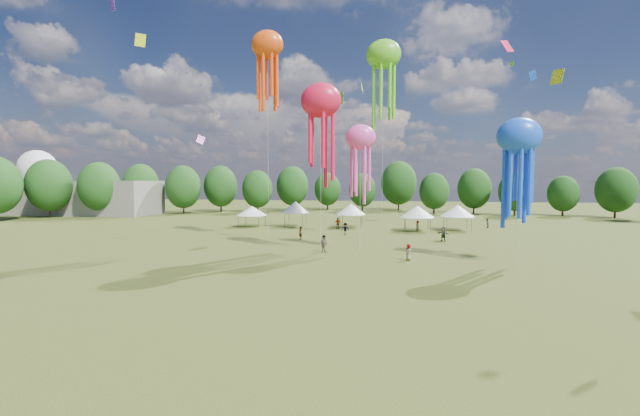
# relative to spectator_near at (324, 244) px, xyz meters

# --- Properties ---
(spectator_near) EXTENTS (1.16, 1.07, 1.91)m
(spectator_near) POSITION_rel_spectator_near_xyz_m (0.00, 0.00, 0.00)
(spectator_near) COLOR gray
(spectator_near) RESTS_ON ground
(spectators_far) EXTENTS (28.71, 31.79, 1.91)m
(spectators_far) POSITION_rel_spectator_near_xyz_m (8.01, 14.28, -0.07)
(spectators_far) COLOR gray
(spectators_far) RESTS_ON ground
(festival_tents) EXTENTS (39.64, 8.06, 4.40)m
(festival_tents) POSITION_rel_spectator_near_xyz_m (1.91, 23.15, 2.13)
(festival_tents) COLOR #47474C
(festival_tents) RESTS_ON ground
(show_kites) EXTENTS (31.47, 18.23, 26.96)m
(show_kites) POSITION_rel_spectator_near_xyz_m (3.72, 4.27, 16.26)
(show_kites) COLOR #F2153C
(show_kites) RESTS_ON ground
(small_kites) EXTENTS (72.30, 56.76, 45.76)m
(small_kites) POSITION_rel_spectator_near_xyz_m (5.40, 13.59, 28.99)
(small_kites) COLOR #F2153C
(small_kites) RESTS_ON ground
(treeline) EXTENTS (201.57, 95.24, 13.43)m
(treeline) POSITION_rel_spectator_near_xyz_m (0.62, 31.19, 5.59)
(treeline) COLOR #38281C
(treeline) RESTS_ON ground
(hangar) EXTENTS (40.00, 12.00, 8.00)m
(hangar) POSITION_rel_spectator_near_xyz_m (-67.52, 40.67, 3.04)
(hangar) COLOR gray
(hangar) RESTS_ON ground
(radome) EXTENTS (9.00, 9.00, 16.00)m
(radome) POSITION_rel_spectator_near_xyz_m (-83.52, 46.67, 9.03)
(radome) COLOR white
(radome) RESTS_ON ground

